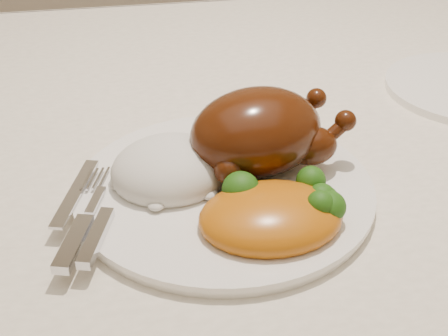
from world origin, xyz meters
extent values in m
cube|color=brown|center=(0.00, 0.00, 0.74)|extent=(1.60, 0.90, 0.04)
cube|color=white|center=(0.00, 0.00, 0.76)|extent=(1.72, 1.02, 0.01)
cube|color=white|center=(0.00, 0.51, 0.68)|extent=(1.72, 0.01, 0.18)
cylinder|color=white|center=(-0.12, -0.11, 0.77)|extent=(0.35, 0.35, 0.01)
ellipsoid|color=#491907|center=(-0.08, -0.09, 0.82)|extent=(0.16, 0.13, 0.09)
ellipsoid|color=#491907|center=(-0.09, -0.09, 0.84)|extent=(0.08, 0.06, 0.04)
ellipsoid|color=#491907|center=(-0.03, -0.11, 0.81)|extent=(0.05, 0.04, 0.04)
sphere|color=#491907|center=(0.01, -0.10, 0.83)|extent=(0.02, 0.02, 0.02)
ellipsoid|color=#491907|center=(-0.04, -0.05, 0.81)|extent=(0.05, 0.04, 0.04)
sphere|color=#491907|center=(-0.01, -0.04, 0.83)|extent=(0.02, 0.02, 0.02)
sphere|color=#491907|center=(-0.12, -0.13, 0.81)|extent=(0.03, 0.03, 0.03)
sphere|color=#491907|center=(-0.14, -0.07, 0.81)|extent=(0.03, 0.03, 0.03)
ellipsoid|color=silver|center=(-0.17, -0.10, 0.79)|extent=(0.13, 0.12, 0.06)
ellipsoid|color=orange|center=(-0.09, -0.19, 0.79)|extent=(0.13, 0.10, 0.05)
ellipsoid|color=orange|center=(-0.06, -0.18, 0.79)|extent=(0.06, 0.05, 0.03)
ellipsoid|color=#143B09|center=(-0.09, -0.18, 0.79)|extent=(0.03, 0.03, 0.03)
ellipsoid|color=#143B09|center=(-0.04, -0.15, 0.80)|extent=(0.03, 0.03, 0.03)
ellipsoid|color=#143B09|center=(-0.04, -0.17, 0.80)|extent=(0.02, 0.02, 0.02)
ellipsoid|color=#143B09|center=(-0.04, -0.19, 0.80)|extent=(0.03, 0.03, 0.03)
ellipsoid|color=#143B09|center=(-0.04, -0.17, 0.79)|extent=(0.03, 0.03, 0.03)
ellipsoid|color=#143B09|center=(-0.05, -0.20, 0.81)|extent=(0.03, 0.03, 0.02)
ellipsoid|color=#143B09|center=(-0.11, -0.16, 0.80)|extent=(0.04, 0.04, 0.03)
ellipsoid|color=#143B09|center=(-0.07, -0.19, 0.80)|extent=(0.03, 0.03, 0.02)
cube|color=silver|center=(-0.27, -0.11, 0.78)|extent=(0.05, 0.11, 0.00)
cube|color=silver|center=(-0.27, -0.19, 0.79)|extent=(0.04, 0.07, 0.01)
cube|color=silver|center=(-0.25, -0.18, 0.79)|extent=(0.03, 0.08, 0.01)
cube|color=silver|center=(-0.25, -0.11, 0.79)|extent=(0.04, 0.08, 0.00)
camera|label=1|loc=(-0.22, -0.62, 1.13)|focal=50.00mm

